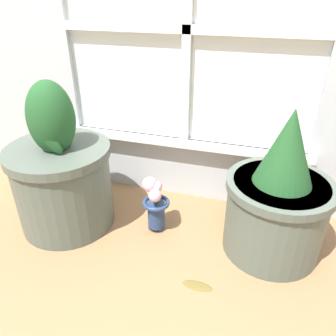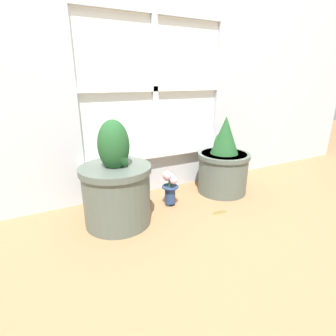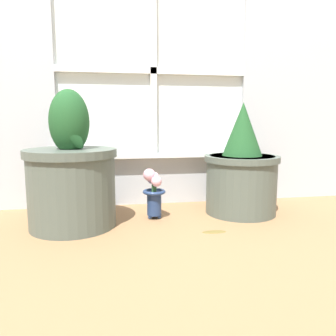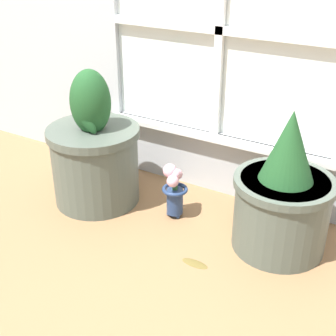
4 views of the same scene
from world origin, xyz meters
The scene contains 5 objects.
ground_plane centered at (0.00, 0.00, 0.00)m, with size 10.00×10.00×0.00m, color olive.
potted_plant_left centered at (-0.43, 0.16, 0.24)m, with size 0.42×0.42×0.63m.
potted_plant_right centered at (0.43, 0.24, 0.23)m, with size 0.39×0.39×0.59m.
flower_vase centered at (-0.04, 0.22, 0.14)m, with size 0.12×0.12×0.26m.
fallen_leaf centered at (0.20, -0.03, 0.00)m, with size 0.11×0.05×0.01m.
Camera 1 is at (0.33, -0.83, 0.94)m, focal length 35.00 mm.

